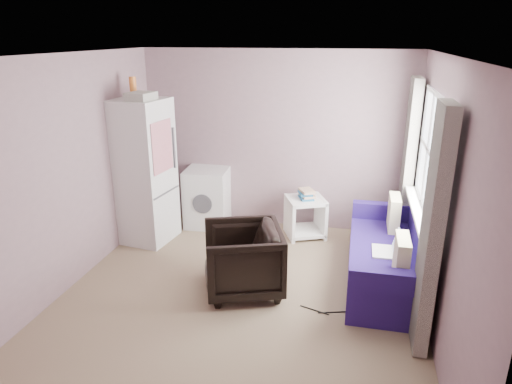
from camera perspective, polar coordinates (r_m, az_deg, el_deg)
room at (r=4.50m, az=-2.01°, el=0.65°), size 3.84×4.24×2.54m
armchair at (r=4.96m, az=-1.65°, el=-8.05°), size 0.98×1.01×0.82m
fridge at (r=6.19m, az=-13.88°, el=2.57°), size 0.75×0.74×2.17m
washing_machine at (r=6.69m, az=-6.07°, el=-0.47°), size 0.64×0.64×0.85m
side_table at (r=6.36m, az=6.19°, el=-2.76°), size 0.65×0.65×0.68m
sofa at (r=5.37m, az=17.03°, el=-7.84°), size 0.89×1.95×0.87m
window_dressing at (r=5.11m, az=19.59°, el=0.10°), size 0.17×2.62×2.18m
floor_cables at (r=4.85m, az=8.50°, el=-14.51°), size 0.50×0.11×0.01m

